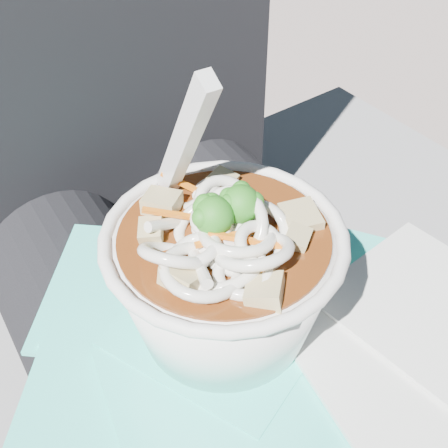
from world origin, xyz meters
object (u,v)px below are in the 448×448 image
lap (245,374)px  udon_bowl (224,271)px  stone_ledge (181,429)px  person_body (193,292)px  plastic_bag (219,350)px

lap → udon_bowl: size_ratio=2.34×
stone_ledge → udon_bowl: udon_bowl is taller
lap → stone_ledge: bearing=90.0°
person_body → udon_bowl: 0.17m
plastic_bag → udon_bowl: (0.01, 0.01, 0.07)m
plastic_bag → lap: bearing=28.0°
lap → plastic_bag: size_ratio=1.18×
lap → plastic_bag: (-0.04, -0.02, 0.09)m
plastic_bag → person_body: bearing=71.2°
stone_ledge → plastic_bag: bearing=-102.7°
stone_ledge → plastic_bag: size_ratio=2.46×
udon_bowl → plastic_bag: bearing=-134.7°
person_body → plastic_bag: person_body is taller
stone_ledge → lap: 0.35m
person_body → udon_bowl: size_ratio=5.01×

